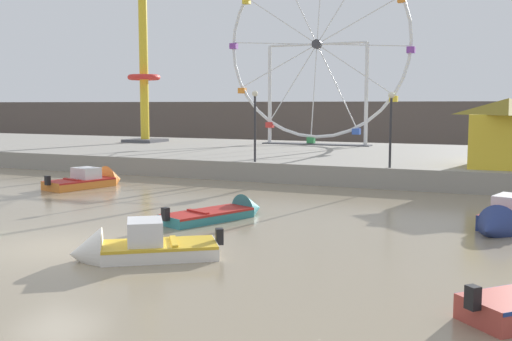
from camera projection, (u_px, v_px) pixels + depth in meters
name	position (u px, v px, depth m)	size (l,w,h in m)	color
ground_plane	(55.00, 247.00, 17.33)	(240.00, 240.00, 0.00)	gray
quay_promenade	(322.00, 158.00, 40.30)	(110.00, 19.11, 1.03)	gray
distant_town_skyline	(395.00, 123.00, 62.95)	(140.00, 3.00, 4.40)	#564C47
motorboat_orange_hull	(93.00, 180.00, 30.23)	(2.60, 4.40, 1.51)	orange
motorboat_teal_painted	(226.00, 212.00, 21.87)	(2.78, 4.43, 1.21)	teal
motorboat_navy_blue	(510.00, 218.00, 20.06)	(2.81, 5.74, 1.47)	navy
motorboat_white_red_stripe	(132.00, 248.00, 16.02)	(3.97, 3.38, 1.54)	silver
ferris_wheel_white_frame	(317.00, 47.00, 45.32)	(14.53, 1.20, 14.71)	silver
drop_tower_yellow_tower	(144.00, 60.00, 48.74)	(2.80, 2.80, 16.60)	gold
carnival_booth_yellow_awning	(508.00, 132.00, 29.24)	(3.86, 3.76, 3.38)	yellow
promenade_lamp_near	(255.00, 115.00, 32.15)	(0.32, 0.32, 3.81)	#2D2D33
promenade_lamp_far	(391.00, 118.00, 29.12)	(0.32, 0.32, 3.69)	#2D2D33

